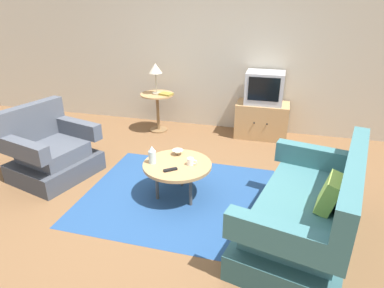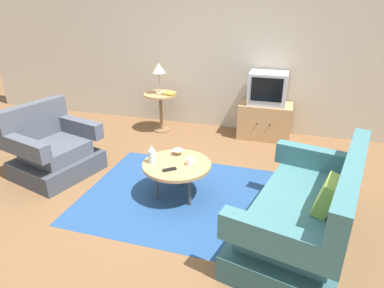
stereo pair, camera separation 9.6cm
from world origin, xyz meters
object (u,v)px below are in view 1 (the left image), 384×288
object	(u,v)px
bowl	(178,152)
book	(166,94)
television	(265,88)
vase	(152,155)
armchair	(51,153)
couch	(307,213)
table_lamp	(155,70)
tv_stand	(262,120)
mug	(191,162)
coffee_table	(177,166)
side_table	(157,104)
tv_remote_dark	(170,170)

from	to	relation	value
bowl	book	xyz separation A→B (m)	(-0.70, 1.62, 0.21)
television	bowl	distance (m)	2.06
vase	armchair	bearing A→B (deg)	174.93
vase	bowl	size ratio (longest dim) A/B	1.60
couch	table_lamp	bearing A→B (deg)	58.01
tv_stand	mug	bearing A→B (deg)	-106.79
mug	coffee_table	bearing A→B (deg)	-176.26
armchair	mug	world-z (taller)	armchair
tv_stand	book	xyz separation A→B (m)	(-1.53, -0.22, 0.38)
vase	mug	distance (m)	0.43
side_table	tv_remote_dark	xyz separation A→B (m)	(0.91, -2.03, -0.04)
coffee_table	television	world-z (taller)	television
coffee_table	book	xyz separation A→B (m)	(-0.76, 1.84, 0.27)
side_table	vase	size ratio (longest dim) A/B	3.11
side_table	mug	xyz separation A→B (m)	(1.08, -1.85, -0.01)
mug	bowl	size ratio (longest dim) A/B	0.88
couch	vase	size ratio (longest dim) A/B	8.51
armchair	tv_stand	size ratio (longest dim) A/B	1.34
tv_stand	television	distance (m)	0.52
armchair	side_table	world-z (taller)	armchair
coffee_table	armchair	bearing A→B (deg)	177.64
vase	tv_remote_dark	bearing A→B (deg)	-25.12
television	vase	bearing A→B (deg)	-115.92
armchair	vase	distance (m)	1.43
television	book	bearing A→B (deg)	-171.27
couch	coffee_table	distance (m)	1.42
vase	mug	world-z (taller)	vase
mug	bowl	xyz separation A→B (m)	(-0.21, 0.21, -0.01)
table_lamp	book	bearing A→B (deg)	-6.02
tv_stand	vase	bearing A→B (deg)	-116.08
couch	side_table	world-z (taller)	couch
bowl	tv_remote_dark	distance (m)	0.39
table_lamp	tv_remote_dark	size ratio (longest dim) A/B	3.49
couch	book	size ratio (longest dim) A/B	7.57
vase	television	bearing A→B (deg)	64.08
armchair	book	distance (m)	2.02
couch	tv_stand	world-z (taller)	couch
table_lamp	book	size ratio (longest dim) A/B	2.13
coffee_table	vase	distance (m)	0.30
television	tv_remote_dark	size ratio (longest dim) A/B	4.06
side_table	bowl	size ratio (longest dim) A/B	4.98
television	vase	size ratio (longest dim) A/B	2.79
armchair	table_lamp	bearing A→B (deg)	172.16
side_table	bowl	bearing A→B (deg)	-62.27
tv_stand	mug	size ratio (longest dim) A/B	7.20
armchair	mug	distance (m)	1.83
armchair	side_table	size ratio (longest dim) A/B	1.70
tv_stand	tv_remote_dark	bearing A→B (deg)	-109.51
coffee_table	bowl	xyz separation A→B (m)	(-0.06, 0.22, 0.06)
bowl	tv_remote_dark	size ratio (longest dim) A/B	0.91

